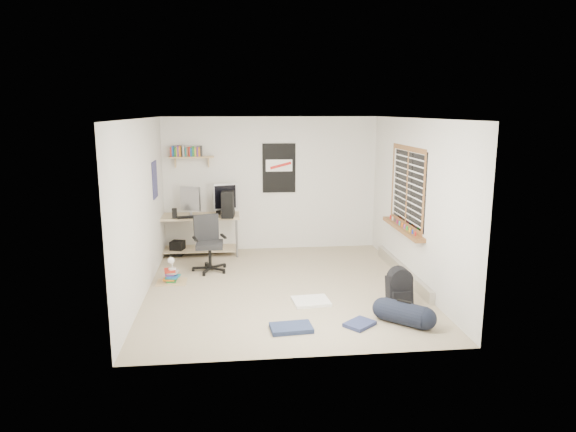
{
  "coord_description": "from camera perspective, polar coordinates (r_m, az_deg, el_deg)",
  "views": [
    {
      "loc": [
        -0.72,
        -7.31,
        2.61
      ],
      "look_at": [
        0.1,
        0.19,
        1.05
      ],
      "focal_mm": 32.0,
      "sensor_mm": 36.0,
      "label": 1
    }
  ],
  "objects": [
    {
      "name": "window",
      "position": [
        8.14,
        13.01,
        3.17
      ],
      "size": [
        0.1,
        1.5,
        1.26
      ],
      "primitive_type": "cube",
      "color": "brown",
      "rests_on": "right_wall"
    },
    {
      "name": "subwoofer",
      "position": [
        9.63,
        -12.17,
        -3.48
      ],
      "size": [
        0.28,
        0.28,
        0.26
      ],
      "primitive_type": "cube",
      "rotation": [
        0.0,
        0.0,
        -0.29
      ],
      "color": "black",
      "rests_on": "floor"
    },
    {
      "name": "monitor_left",
      "position": [
        9.3,
        -10.76,
        1.26
      ],
      "size": [
        0.39,
        0.27,
        0.43
      ],
      "primitive_type": "cube",
      "rotation": [
        0.0,
        0.0,
        -0.5
      ],
      "color": "#9E9DA2",
      "rests_on": "desk"
    },
    {
      "name": "tshirt",
      "position": [
        7.2,
        2.57,
        -9.45
      ],
      "size": [
        0.53,
        0.46,
        0.04
      ],
      "primitive_type": "cube",
      "rotation": [
        0.0,
        0.0,
        0.09
      ],
      "color": "silver",
      "rests_on": "floor"
    },
    {
      "name": "right_wall",
      "position": [
        7.92,
        14.02,
        1.41
      ],
      "size": [
        0.01,
        4.5,
        2.5
      ],
      "primitive_type": "cube",
      "color": "silver",
      "rests_on": "ground"
    },
    {
      "name": "duffel_bag",
      "position": [
        6.63,
        12.74,
        -10.52
      ],
      "size": [
        0.4,
        0.4,
        0.56
      ],
      "primitive_type": "cylinder",
      "rotation": [
        0.0,
        0.0,
        -0.75
      ],
      "color": "black",
      "rests_on": "floor"
    },
    {
      "name": "desk_lamp",
      "position": [
        8.07,
        -12.79,
        -4.69
      ],
      "size": [
        0.17,
        0.22,
        0.19
      ],
      "primitive_type": "cube",
      "rotation": [
        0.0,
        0.0,
        -0.36
      ],
      "color": "white",
      "rests_on": "book_stack"
    },
    {
      "name": "keyboard",
      "position": [
        9.23,
        -10.86,
        -0.1
      ],
      "size": [
        0.46,
        0.22,
        0.02
      ],
      "primitive_type": "cube",
      "rotation": [
        0.0,
        0.0,
        0.16
      ],
      "color": "black",
      "rests_on": "desk"
    },
    {
      "name": "monitor_right",
      "position": [
        9.26,
        -6.92,
        1.49
      ],
      "size": [
        0.44,
        0.22,
        0.47
      ],
      "primitive_type": "cube",
      "rotation": [
        0.0,
        0.0,
        0.27
      ],
      "color": "#AFAFB4",
      "rests_on": "desk"
    },
    {
      "name": "backpack",
      "position": [
        7.18,
        12.25,
        -8.22
      ],
      "size": [
        0.34,
        0.27,
        0.44
      ],
      "primitive_type": "cube",
      "rotation": [
        0.0,
        0.0,
        0.04
      ],
      "color": "black",
      "rests_on": "floor"
    },
    {
      "name": "baseboard_heater",
      "position": [
        8.45,
        12.62,
        -5.99
      ],
      "size": [
        0.08,
        2.5,
        0.18
      ],
      "primitive_type": "cube",
      "color": "#B7B2A8",
      "rests_on": "floor"
    },
    {
      "name": "pc_tower",
      "position": [
        9.18,
        -6.67,
        1.36
      ],
      "size": [
        0.24,
        0.45,
        0.46
      ],
      "primitive_type": "cube",
      "rotation": [
        0.0,
        0.0,
        -0.08
      ],
      "color": "black",
      "rests_on": "desk"
    },
    {
      "name": "ceiling",
      "position": [
        7.34,
        -0.6,
        10.83
      ],
      "size": [
        4.0,
        4.5,
        0.01
      ],
      "primitive_type": "cube",
      "color": "white",
      "rests_on": "ground"
    },
    {
      "name": "left_wall",
      "position": [
        7.54,
        -15.92,
        0.81
      ],
      "size": [
        0.01,
        4.5,
        2.5
      ],
      "primitive_type": "cube",
      "color": "silver",
      "rests_on": "ground"
    },
    {
      "name": "jeans_b",
      "position": [
        6.53,
        7.97,
        -11.79
      ],
      "size": [
        0.45,
        0.44,
        0.04
      ],
      "primitive_type": "cube",
      "rotation": [
        0.0,
        0.0,
        0.69
      ],
      "color": "navy",
      "rests_on": "floor"
    },
    {
      "name": "poster_left_wall",
      "position": [
        8.67,
        -14.59,
        3.93
      ],
      "size": [
        0.02,
        0.42,
        0.6
      ],
      "primitive_type": "cube",
      "color": "navy",
      "rests_on": "left_wall"
    },
    {
      "name": "book_stack",
      "position": [
        8.16,
        -12.84,
        -6.2
      ],
      "size": [
        0.49,
        0.43,
        0.28
      ],
      "primitive_type": "cube",
      "rotation": [
        0.0,
        0.0,
        0.26
      ],
      "color": "olive",
      "rests_on": "floor"
    },
    {
      "name": "office_chair",
      "position": [
        8.52,
        -8.71,
        -2.88
      ],
      "size": [
        0.75,
        0.75,
        0.93
      ],
      "primitive_type": "cube",
      "rotation": [
        0.0,
        0.0,
        0.29
      ],
      "color": "black",
      "rests_on": "floor"
    },
    {
      "name": "floor",
      "position": [
        7.79,
        -0.56,
        -7.95
      ],
      "size": [
        4.0,
        4.5,
        0.01
      ],
      "primitive_type": "cube",
      "color": "gray",
      "rests_on": "ground"
    },
    {
      "name": "speaker_right",
      "position": [
        9.41,
        -7.75,
        0.72
      ],
      "size": [
        0.09,
        0.09,
        0.18
      ],
      "primitive_type": "cube",
      "rotation": [
        0.0,
        0.0,
        0.0
      ],
      "color": "black",
      "rests_on": "desk"
    },
    {
      "name": "poster_back_wall",
      "position": [
        9.63,
        -1.0,
        5.34
      ],
      "size": [
        0.62,
        0.03,
        0.92
      ],
      "primitive_type": "cube",
      "color": "black",
      "rests_on": "back_wall"
    },
    {
      "name": "speaker_left",
      "position": [
        9.24,
        -12.5,
        0.31
      ],
      "size": [
        0.09,
        0.09,
        0.17
      ],
      "primitive_type": "cube",
      "rotation": [
        0.0,
        0.0,
        0.05
      ],
      "color": "black",
      "rests_on": "desk"
    },
    {
      "name": "wall_shelf",
      "position": [
        9.51,
        -10.66,
        6.45
      ],
      "size": [
        0.8,
        0.22,
        0.24
      ],
      "primitive_type": "cube",
      "color": "tan",
      "rests_on": "back_wall"
    },
    {
      "name": "desk",
      "position": [
        9.6,
        -10.31,
        -2.06
      ],
      "size": [
        1.79,
        1.21,
        0.75
      ],
      "primitive_type": "cube",
      "rotation": [
        0.0,
        0.0,
        -0.33
      ],
      "color": "beige",
      "rests_on": "floor"
    },
    {
      "name": "jeans_a",
      "position": [
        6.35,
        0.36,
        -12.31
      ],
      "size": [
        0.53,
        0.36,
        0.05
      ],
      "primitive_type": "cube",
      "rotation": [
        0.0,
        0.0,
        0.08
      ],
      "color": "#222E4F",
      "rests_on": "floor"
    },
    {
      "name": "back_wall",
      "position": [
        9.68,
        -1.89,
        3.58
      ],
      "size": [
        4.0,
        0.01,
        2.5
      ],
      "primitive_type": "cube",
      "color": "silver",
      "rests_on": "ground"
    }
  ]
}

